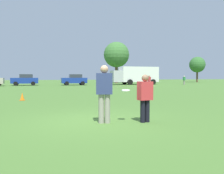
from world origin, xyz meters
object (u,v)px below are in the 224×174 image
(frisbee, at_px, (126,90))
(traffic_cone, at_px, (22,97))
(parked_car_mid_right, at_px, (74,80))
(bystander_sideline_watcher, at_px, (184,80))
(parked_car_center, at_px, (25,80))
(player_thrower, at_px, (104,91))
(box_truck, at_px, (135,75))
(bystander_far_jogger, at_px, (149,80))
(player_defender, at_px, (145,96))

(frisbee, relative_size, traffic_cone, 0.57)
(parked_car_mid_right, bearing_deg, bystander_sideline_watcher, -11.85)
(parked_car_center, relative_size, bystander_sideline_watcher, 2.67)
(bystander_sideline_watcher, bearing_deg, player_thrower, -127.63)
(parked_car_center, distance_m, box_truck, 18.82)
(player_thrower, bearing_deg, parked_car_mid_right, 83.68)
(box_truck, distance_m, bystander_sideline_watcher, 8.54)
(parked_car_center, bearing_deg, bystander_sideline_watcher, -10.57)
(traffic_cone, relative_size, bystander_sideline_watcher, 0.30)
(frisbee, height_order, box_truck, box_truck)
(parked_car_mid_right, xyz_separation_m, bystander_far_jogger, (9.37, -9.12, -0.00))
(parked_car_center, distance_m, bystander_far_jogger, 19.97)
(frisbee, relative_size, bystander_sideline_watcher, 0.17)
(box_truck, bearing_deg, bystander_sideline_watcher, -24.80)
(player_defender, bearing_deg, bystander_sideline_watcher, 54.22)
(player_defender, bearing_deg, parked_car_center, 99.15)
(player_thrower, distance_m, parked_car_center, 34.07)
(parked_car_mid_right, bearing_deg, parked_car_center, 172.53)
(parked_car_center, relative_size, parked_car_mid_right, 1.00)
(frisbee, distance_m, parked_car_center, 34.21)
(box_truck, bearing_deg, player_thrower, -114.16)
(traffic_cone, height_order, box_truck, box_truck)
(traffic_cone, xyz_separation_m, bystander_far_jogger, (15.97, 15.34, 0.69))
(frisbee, height_order, parked_car_center, parked_car_center)
(parked_car_center, height_order, bystander_sideline_watcher, parked_car_center)
(parked_car_mid_right, xyz_separation_m, box_truck, (10.92, -0.35, 0.83))
(frisbee, bearing_deg, parked_car_mid_right, 84.89)
(player_defender, relative_size, bystander_far_jogger, 0.94)
(player_defender, bearing_deg, frisbee, 161.34)
(bystander_far_jogger, bearing_deg, parked_car_mid_right, 135.77)
(player_thrower, bearing_deg, bystander_far_jogger, 61.22)
(player_defender, xyz_separation_m, bystander_sideline_watcher, (20.98, 29.12, 0.04))
(player_defender, xyz_separation_m, parked_car_center, (-5.48, 34.05, 0.07))
(player_thrower, xyz_separation_m, bystander_far_jogger, (13.00, 23.67, -0.10))
(parked_car_center, xyz_separation_m, box_truck, (18.75, -1.37, 0.83))
(frisbee, xyz_separation_m, parked_car_mid_right, (2.94, 32.83, -0.10))
(player_defender, relative_size, parked_car_center, 0.36)
(parked_car_center, xyz_separation_m, bystander_sideline_watcher, (26.47, -4.94, -0.03))
(frisbee, xyz_separation_m, parked_car_center, (-4.90, 33.86, -0.10))
(player_thrower, xyz_separation_m, bystander_sideline_watcher, (22.26, 28.87, -0.13))
(parked_car_center, distance_m, bystander_sideline_watcher, 26.92)
(player_defender, height_order, parked_car_mid_right, parked_car_mid_right)
(parked_car_center, relative_size, bystander_far_jogger, 2.59)
(player_thrower, relative_size, parked_car_mid_right, 0.43)
(bystander_far_jogger, bearing_deg, box_truck, 79.98)
(traffic_cone, bearing_deg, box_truck, 54.01)
(player_defender, xyz_separation_m, frisbee, (-0.58, 0.20, 0.17))
(frisbee, relative_size, parked_car_mid_right, 0.06)
(frisbee, height_order, bystander_sideline_watcher, bystander_sideline_watcher)
(player_thrower, xyz_separation_m, frisbee, (0.69, -0.05, -0.00))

